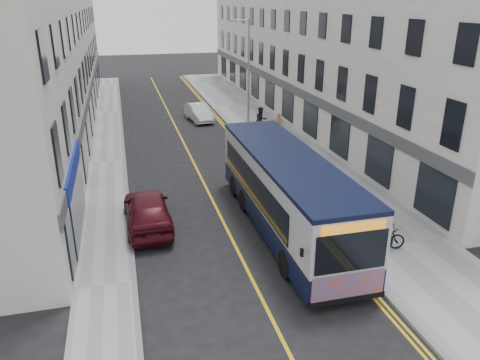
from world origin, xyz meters
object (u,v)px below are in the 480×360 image
streetlamp (247,78)px  bicycle (381,238)px  pedestrian_far (261,120)px  city_bus (286,191)px  pedestrian_near (279,126)px  car_maroon (147,210)px  car_white (199,112)px

streetlamp → bicycle: streetlamp is taller
bicycle → pedestrian_far: (0.30, 16.92, 0.48)m
city_bus → pedestrian_near: city_bus is taller
city_bus → car_maroon: bearing=162.8°
pedestrian_near → car_maroon: 14.92m
pedestrian_far → car_maroon: 15.35m
city_bus → bicycle: city_bus is taller
bicycle → pedestrian_near: pedestrian_near is taller
pedestrian_near → pedestrian_far: 1.54m
car_white → car_maroon: car_maroon is taller
pedestrian_far → car_white: (-3.56, 5.39, -0.42)m
pedestrian_near → car_white: bearing=141.4°
car_white → streetlamp: bearing=-80.3°
streetlamp → car_white: (-2.11, 6.94, -3.72)m
city_bus → pedestrian_far: 14.66m
streetlamp → car_white: 8.15m
city_bus → pedestrian_far: (3.25, 14.28, -0.72)m
pedestrian_near → car_maroon: pedestrian_near is taller
city_bus → car_maroon: city_bus is taller
streetlamp → pedestrian_far: (1.45, 1.55, -3.30)m
pedestrian_near → pedestrian_far: size_ratio=0.88×
streetlamp → pedestrian_near: bearing=7.5°
pedestrian_near → bicycle: bearing=-77.0°
streetlamp → car_white: streetlamp is taller
streetlamp → pedestrian_far: streetlamp is taller
bicycle → pedestrian_near: bearing=6.6°
car_maroon → pedestrian_far: bearing=-126.5°
car_maroon → bicycle: bearing=151.5°
city_bus → pedestrian_far: size_ratio=5.90×
pedestrian_near → car_white: (-4.46, 6.63, -0.31)m
bicycle → city_bus: bearing=59.3°
city_bus → car_maroon: 5.93m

